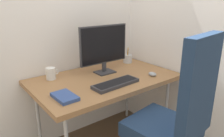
# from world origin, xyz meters

# --- Properties ---
(wall_back) EXTENTS (2.61, 0.04, 2.80)m
(wall_back) POSITION_xyz_m (0.00, 0.42, 1.40)
(wall_back) COLOR white
(wall_back) RESTS_ON ground_plane
(wall_side_right) EXTENTS (0.04, 2.10, 2.80)m
(wall_side_right) POSITION_xyz_m (0.68, -0.19, 1.40)
(wall_side_right) COLOR white
(wall_side_right) RESTS_ON ground_plane
(desk) EXTENTS (1.30, 0.79, 0.73)m
(desk) POSITION_xyz_m (0.00, 0.00, 0.69)
(desk) COLOR #996B42
(desk) RESTS_ON ground_plane
(office_chair) EXTENTS (0.62, 0.63, 1.22)m
(office_chair) POSITION_xyz_m (0.06, -0.74, 0.63)
(office_chair) COLOR black
(office_chair) RESTS_ON ground_plane
(monitor) EXTENTS (0.51, 0.14, 0.46)m
(monitor) POSITION_xyz_m (0.08, 0.11, 0.99)
(monitor) COLOR #333338
(monitor) RESTS_ON desk
(keyboard) EXTENTS (0.43, 0.16, 0.03)m
(keyboard) POSITION_xyz_m (-0.04, -0.21, 0.74)
(keyboard) COLOR #333338
(keyboard) RESTS_ON desk
(mouse) EXTENTS (0.07, 0.09, 0.04)m
(mouse) POSITION_xyz_m (0.37, -0.24, 0.74)
(mouse) COLOR #9EA0A5
(mouse) RESTS_ON desk
(pen_holder) EXTENTS (0.10, 0.10, 0.18)m
(pen_holder) POSITION_xyz_m (0.49, 0.23, 0.77)
(pen_holder) COLOR silver
(pen_holder) RESTS_ON desk
(notebook) EXTENTS (0.14, 0.22, 0.03)m
(notebook) POSITION_xyz_m (-0.49, -0.18, 0.74)
(notebook) COLOR #334C8C
(notebook) RESTS_ON desk
(coffee_mug) EXTENTS (0.12, 0.08, 0.11)m
(coffee_mug) POSITION_xyz_m (-0.41, 0.25, 0.78)
(coffee_mug) COLOR white
(coffee_mug) RESTS_ON desk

